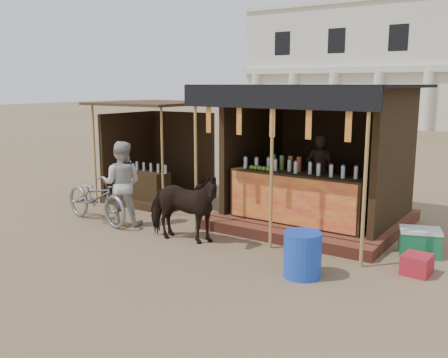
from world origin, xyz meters
The scene contains 10 objects.
ground centered at (0.00, 0.00, 0.00)m, with size 120.00×120.00×0.00m, color #846B4C.
main_stall centered at (1.00, 3.36, 1.02)m, with size 3.60×3.61×2.78m.
secondary_stall centered at (-3.17, 3.24, 0.85)m, with size 2.40×2.40×2.38m.
cow centered at (-0.47, 0.98, 0.64)m, with size 0.69×1.50×1.27m, color black.
motorbike centered at (-2.74, 1.00, 0.52)m, with size 0.69×1.98×1.04m, color gray.
bystander centered at (-2.18, 1.17, 0.84)m, with size 0.82×0.64×1.69m, color beige.
blue_barrel centered at (2.02, 0.68, 0.34)m, with size 0.56×0.56×0.67m, color blue.
red_crate centered at (3.39, 1.72, 0.15)m, with size 0.39×0.42×0.30m, color #AB1C2A.
cooler centered at (3.22, 2.60, 0.23)m, with size 0.75×0.63×0.46m.
background_building centered at (-2.00, 29.94, 3.98)m, with size 26.00×7.45×8.18m.
Camera 1 is at (4.98, -5.71, 2.79)m, focal length 40.00 mm.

